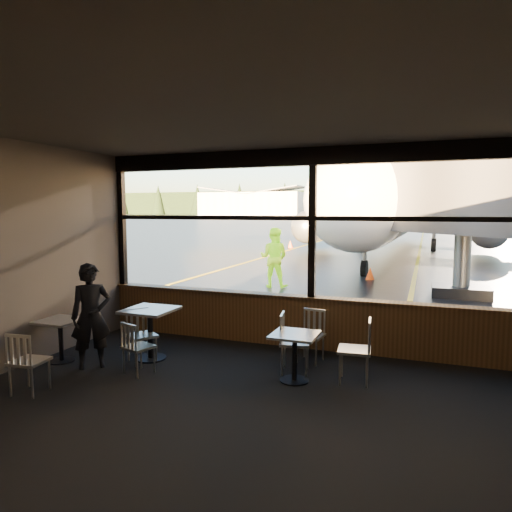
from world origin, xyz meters
The scene contains 30 objects.
ground_plane centered at (0.00, 120.00, 0.00)m, with size 520.00×520.00×0.00m, color black.
carpet_floor centered at (0.00, -3.00, 0.01)m, with size 8.00×6.00×0.01m, color black.
ceiling centered at (0.00, -3.00, 3.50)m, with size 8.00×6.00×0.04m, color #38332D.
wall_back centered at (0.00, -6.00, 1.75)m, with size 8.00×0.04×3.50m, color #49413B.
window_sill centered at (0.00, 0.00, 0.45)m, with size 8.00×0.28×0.90m, color brown.
window_header centered at (0.00, 0.00, 3.35)m, with size 8.00×0.18×0.30m, color black.
mullion_left centered at (-3.95, 0.00, 2.20)m, with size 0.12×0.12×2.60m, color black.
mullion_centre centered at (0.00, 0.00, 2.20)m, with size 0.12×0.12×2.60m, color black.
window_transom centered at (0.00, 0.00, 2.30)m, with size 8.00×0.10×0.08m, color black.
airliner centered at (0.11, 20.58, 5.10)m, with size 27.80×33.35×10.19m, color white, non-canonical shape.
jet_bridge centered at (3.60, 5.50, 2.44)m, with size 9.16×11.20×4.89m, color #29292B, non-canonical shape.
cafe_table_near centered at (0.16, -1.63, 0.35)m, with size 0.64×0.64×0.70m, color #ABA59D, non-canonical shape.
cafe_table_mid centered at (-2.32, -1.51, 0.42)m, with size 0.77×0.77×0.84m, color gray, non-canonical shape.
cafe_table_left centered at (-3.60, -2.13, 0.35)m, with size 0.63×0.63×0.69m, color gray, non-canonical shape.
chair_near_e centered at (0.96, -1.38, 0.47)m, with size 0.51×0.51×0.94m, color #A9A599, non-canonical shape.
chair_near_w centered at (0.07, -1.29, 0.46)m, with size 0.50×0.50×0.91m, color beige, non-canonical shape.
chair_near_n centered at (0.16, -0.73, 0.42)m, with size 0.46×0.46×0.85m, color #BCB7AA, non-canonical shape.
chair_mid_s centered at (-2.10, -2.15, 0.40)m, with size 0.44×0.44×0.81m, color #AAA79A, non-canonical shape.
chair_mid_w centered at (-2.36, -1.69, 0.43)m, with size 0.47×0.47×0.86m, color beige, non-canonical shape.
chair_left_s centered at (-3.03, -3.28, 0.43)m, with size 0.47×0.47×0.87m, color beige, non-canonical shape.
passenger centered at (-2.94, -2.17, 0.82)m, with size 0.59×0.39×1.63m, color black.
ground_crew centered at (-2.65, 5.91, 0.94)m, with size 0.92×0.72×1.89m, color #BFF219.
cone_nose centered at (0.03, 8.60, 0.22)m, with size 0.31×0.31×0.43m, color #FC5C07.
cone_wing centered at (-6.43, 20.73, 0.23)m, with size 0.33×0.33×0.46m, color #F34107.
hangar_left centered at (-70.00, 180.00, 5.50)m, with size 45.00×18.00×11.00m, color silver, non-canonical shape.
hangar_mid centered at (0.00, 185.00, 5.00)m, with size 38.00×15.00×10.00m, color silver, non-canonical shape.
fuel_tank_a centered at (-30.00, 182.00, 3.00)m, with size 8.00×8.00×6.00m, color silver.
fuel_tank_b centered at (-20.00, 182.00, 3.00)m, with size 8.00×8.00×6.00m, color silver.
fuel_tank_c centered at (-10.00, 182.00, 3.00)m, with size 8.00×8.00×6.00m, color silver.
treeline centered at (0.00, 210.00, 6.00)m, with size 360.00×3.00×12.00m, color black.
Camera 1 is at (1.86, -7.73, 2.44)m, focal length 32.00 mm.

